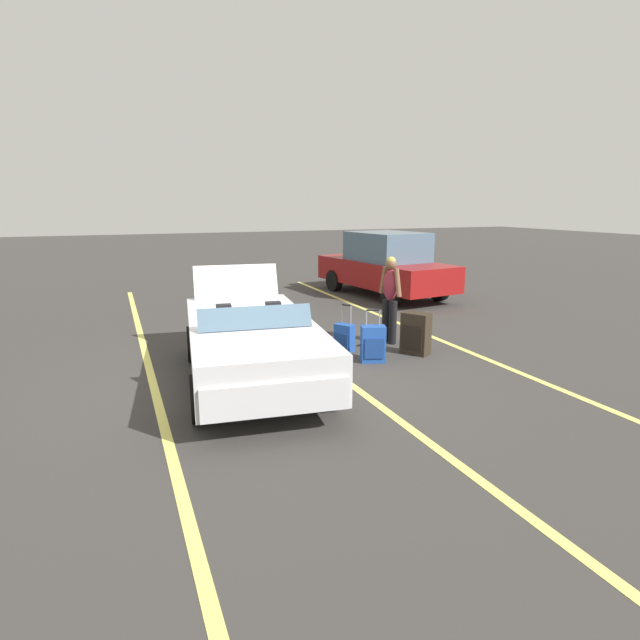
{
  "coord_description": "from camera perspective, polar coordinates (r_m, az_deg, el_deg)",
  "views": [
    {
      "loc": [
        7.08,
        -1.81,
        2.61
      ],
      "look_at": [
        -0.41,
        1.26,
        0.75
      ],
      "focal_mm": 28.54,
      "sensor_mm": 36.0,
      "label": 1
    }
  ],
  "objects": [
    {
      "name": "ground_plane",
      "position": [
        7.76,
        -7.55,
        -6.83
      ],
      "size": [
        80.0,
        80.0,
        0.0
      ],
      "primitive_type": "plane",
      "color": "#383533"
    },
    {
      "name": "lot_line_far",
      "position": [
        9.52,
        16.44,
        -3.5
      ],
      "size": [
        18.0,
        0.12,
        0.01
      ],
      "primitive_type": "cube",
      "color": "#EAE066",
      "rests_on": "ground_plane"
    },
    {
      "name": "convertible_car",
      "position": [
        7.39,
        -7.48,
        -3.01
      ],
      "size": [
        4.34,
        2.26,
        1.52
      ],
      "rotation": [
        0.0,
        0.0,
        -0.13
      ],
      "color": "silver",
      "rests_on": "ground_plane"
    },
    {
      "name": "traveler_person",
      "position": [
        9.66,
        7.86,
        2.81
      ],
      "size": [
        0.61,
        0.28,
        1.65
      ],
      "rotation": [
        0.0,
        0.0,
        -1.38
      ],
      "color": "black",
      "rests_on": "ground_plane"
    },
    {
      "name": "parked_sedan_near",
      "position": [
        14.71,
        7.31,
        6.13
      ],
      "size": [
        4.7,
        2.39,
        1.82
      ],
      "rotation": [
        0.0,
        0.0,
        3.28
      ],
      "color": "maroon",
      "rests_on": "ground_plane"
    },
    {
      "name": "lot_line_near",
      "position": [
        7.56,
        -17.94,
        -7.92
      ],
      "size": [
        18.0,
        0.12,
        0.01
      ],
      "primitive_type": "cube",
      "color": "#EAE066",
      "rests_on": "ground_plane"
    },
    {
      "name": "suitcase_large_black",
      "position": [
        9.13,
        10.67,
        -1.51
      ],
      "size": [
        0.56,
        0.49,
        0.74
      ],
      "rotation": [
        0.0,
        0.0,
        5.25
      ],
      "color": "#2D2319",
      "rests_on": "ground_plane"
    },
    {
      "name": "suitcase_medium_bright",
      "position": [
        8.57,
        5.97,
        -2.69
      ],
      "size": [
        0.36,
        0.46,
        0.89
      ],
      "rotation": [
        0.0,
        0.0,
        5.96
      ],
      "color": "#1E479E",
      "rests_on": "ground_plane"
    },
    {
      "name": "suitcase_small_carryon",
      "position": [
        9.16,
        2.75,
        -1.97
      ],
      "size": [
        0.39,
        0.35,
        0.85
      ],
      "rotation": [
        0.0,
        0.0,
        5.29
      ],
      "color": "#1E479E",
      "rests_on": "ground_plane"
    },
    {
      "name": "lot_line_mid",
      "position": [
        8.16,
        1.36,
        -5.71
      ],
      "size": [
        18.0,
        0.12,
        0.01
      ],
      "primitive_type": "cube",
      "color": "#EAE066",
      "rests_on": "ground_plane"
    }
  ]
}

